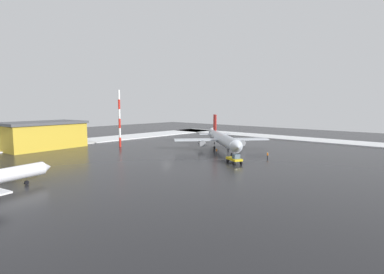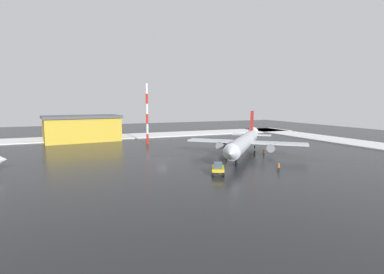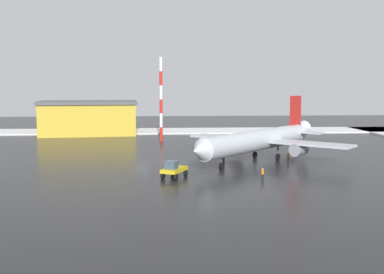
{
  "view_description": "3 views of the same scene",
  "coord_description": "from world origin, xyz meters",
  "views": [
    {
      "loc": [
        55.08,
        58.96,
        14.28
      ],
      "look_at": [
        -9.8,
        0.54,
        4.85
      ],
      "focal_mm": 28.0,
      "sensor_mm": 36.0,
      "label": 1
    },
    {
      "loc": [
        20.58,
        66.73,
        13.4
      ],
      "look_at": [
        -7.09,
        1.53,
        5.1
      ],
      "focal_mm": 28.0,
      "sensor_mm": 36.0,
      "label": 2
    },
    {
      "loc": [
        -2.94,
        84.19,
        12.63
      ],
      "look_at": [
        -8.7,
        1.67,
        3.87
      ],
      "focal_mm": 45.0,
      "sensor_mm": 36.0,
      "label": 3
    }
  ],
  "objects": [
    {
      "name": "cargo_hangar",
      "position": [
        15.42,
        -42.79,
        4.44
      ],
      "size": [
        26.42,
        17.51,
        8.8
      ],
      "rotation": [
        0.0,
        0.0,
        0.1
      ],
      "color": "gold",
      "rests_on": "ground_plane"
    },
    {
      "name": "pushback_tug",
      "position": [
        -4.96,
        18.84,
        1.28
      ],
      "size": [
        4.04,
        5.1,
        2.5
      ],
      "rotation": [
        0.0,
        0.0,
        1.1
      ],
      "color": "gold",
      "rests_on": "ground_plane"
    },
    {
      "name": "ground_crew_by_nose_gear",
      "position": [
        -13.56,
        6.77,
        0.97
      ],
      "size": [
        0.36,
        0.36,
        1.71
      ],
      "rotation": [
        0.0,
        0.0,
        5.18
      ],
      "color": "black",
      "rests_on": "ground_plane"
    },
    {
      "name": "ground_crew_near_tug",
      "position": [
        -24.48,
        6.18,
        0.97
      ],
      "size": [
        0.36,
        0.36,
        1.71
      ],
      "rotation": [
        0.0,
        0.0,
        0.63
      ],
      "color": "black",
      "rests_on": "ground_plane"
    },
    {
      "name": "snow_bank_left",
      "position": [
        -67.0,
        0.0,
        0.15
      ],
      "size": [
        14.0,
        116.0,
        0.3
      ],
      "primitive_type": "cube",
      "color": "white",
      "rests_on": "ground_plane"
    },
    {
      "name": "snow_bank_far",
      "position": [
        0.0,
        -50.0,
        0.15
      ],
      "size": [
        152.0,
        16.0,
        0.3
      ],
      "primitive_type": "cube",
      "color": "white",
      "rests_on": "ground_plane"
    },
    {
      "name": "ground_crew_beside_wing",
      "position": [
        -16.85,
        21.28,
        0.97
      ],
      "size": [
        0.36,
        0.36,
        1.71
      ],
      "rotation": [
        0.0,
        0.0,
        4.22
      ],
      "color": "black",
      "rests_on": "ground_plane"
    },
    {
      "name": "antenna_mast",
      "position": [
        -3.54,
        -26.76,
        9.62
      ],
      "size": [
        0.7,
        0.7,
        19.23
      ],
      "color": "red",
      "rests_on": "ground_plane"
    },
    {
      "name": "airplane_parked_portside",
      "position": [
        -20.14,
        4.17,
        3.58
      ],
      "size": [
        27.78,
        29.59,
        10.83
      ],
      "rotation": [
        0.0,
        0.0,
        0.85
      ],
      "color": "silver",
      "rests_on": "ground_plane"
    },
    {
      "name": "ground_plane",
      "position": [
        0.0,
        0.0,
        0.0
      ],
      "size": [
        240.0,
        240.0,
        0.0
      ],
      "primitive_type": "plane",
      "color": "#232326"
    }
  ]
}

